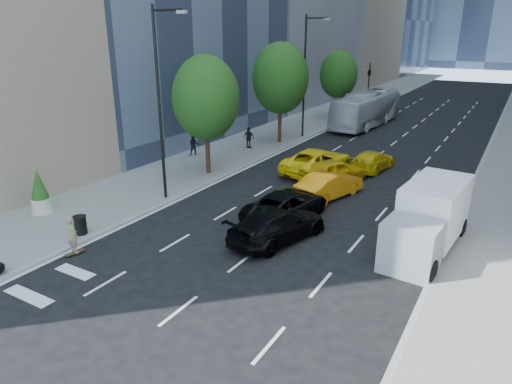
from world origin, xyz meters
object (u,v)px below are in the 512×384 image
Objects in this scene: city_bus at (367,109)px; planter_shrub at (40,192)px; skateboarder at (73,237)px; black_sedan_mercedes at (278,225)px; black_sedan_lincoln at (286,205)px; box_truck at (428,218)px; trash_can at (81,225)px.

planter_shrub is at bearing -99.52° from city_bus.
skateboarder is 8.73m from black_sedan_mercedes.
black_sedan_lincoln is 0.44× the size of city_bus.
black_sedan_mercedes is 0.84× the size of box_truck.
city_bus reaches higher than box_truck.
black_sedan_lincoln is 6.76m from box_truck.
trash_can is at bearing -149.41° from box_truck.
skateboarder is 1.94× the size of trash_can.
city_bus is at bearing -83.44° from skateboarder.
skateboarder is 0.70× the size of planter_shrub.
skateboarder is at bearing 53.97° from black_sedan_mercedes.
black_sedan_lincoln is at bearing -57.30° from black_sedan_mercedes.
city_bus reaches higher than planter_shrub.
city_bus is 5.13× the size of planter_shrub.
city_bus reaches higher than trash_can.
black_sedan_lincoln is at bearing -116.38° from skateboarder.
city_bus is 31.70m from planter_shrub.
black_sedan_mercedes is 27.84m from city_bus.
box_truck is 7.41× the size of trash_can.
skateboarder reaches higher than trash_can.
black_sedan_mercedes is (0.81, -2.42, 0.03)m from black_sedan_lincoln.
city_bus reaches higher than skateboarder.
box_truck is at bearing -173.59° from black_sedan_lincoln.
planter_shrub reaches higher than black_sedan_lincoln.
trash_can is 0.36× the size of planter_shrub.
city_bus is (-4.68, 27.43, 0.91)m from black_sedan_mercedes.
black_sedan_mercedes is at bearing -153.09° from box_truck.
black_sedan_lincoln is 12.45m from planter_shrub.
skateboarder is 33.08m from city_bus.
planter_shrub is at bearing -12.60° from skateboarder.
box_truck is (5.92, 2.38, 0.71)m from black_sedan_mercedes.
planter_shrub is (-3.85, 0.77, 0.69)m from trash_can.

